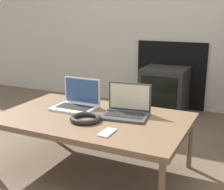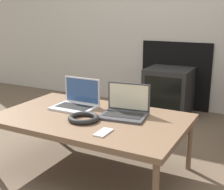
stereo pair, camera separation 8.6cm
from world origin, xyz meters
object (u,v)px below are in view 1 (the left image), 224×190
Objects in this scene: laptop_right at (127,109)px; tv at (164,90)px; phone at (107,133)px; laptop_left at (77,102)px; headphones at (86,118)px.

laptop_right reaches higher than tv.
phone is (0.03, -0.35, -0.04)m from laptop_right.
phone is 1.74m from tv.
laptop_right is (0.39, -0.00, 0.00)m from laptop_left.
headphones reaches higher than phone.
tv is (0.06, 1.59, -0.17)m from headphones.
headphones is 1.51× the size of phone.
tv is (-0.16, 1.72, -0.16)m from phone.
laptop_right is 0.29m from headphones.
headphones is at bearing -138.76° from laptop_right.
headphones is at bearing 149.09° from phone.
laptop_left is 0.30m from headphones.
tv is at bearing 79.73° from laptop_left.
laptop_left is 0.92× the size of laptop_right.
laptop_left is 1.48× the size of headphones.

